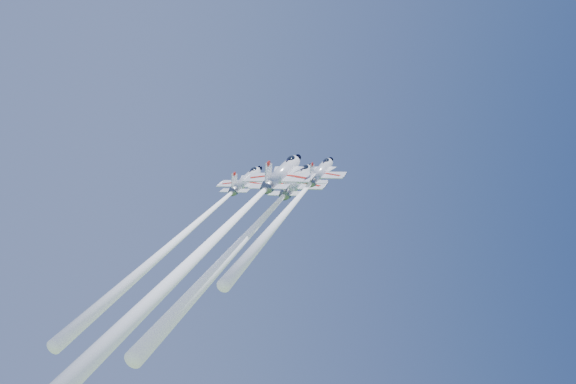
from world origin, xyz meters
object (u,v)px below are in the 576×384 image
object	(u,v)px
jet_lead	(256,226)
jet_right	(294,203)
jet_left	(194,226)
jet_slot	(222,232)

from	to	relation	value
jet_lead	jet_right	bearing A→B (deg)	-20.64
jet_lead	jet_left	size ratio (longest dim) A/B	1.05
jet_left	jet_right	distance (m)	14.70
jet_left	jet_right	xyz separation A→B (m)	(12.97, -6.20, 3.07)
jet_right	jet_slot	distance (m)	14.71
jet_lead	jet_left	distance (m)	9.20
jet_right	jet_slot	size ratio (longest dim) A/B	0.63
jet_left	jet_right	size ratio (longest dim) A/B	1.35
jet_left	jet_lead	bearing A→B (deg)	35.73
jet_slot	jet_left	bearing A→B (deg)	131.16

